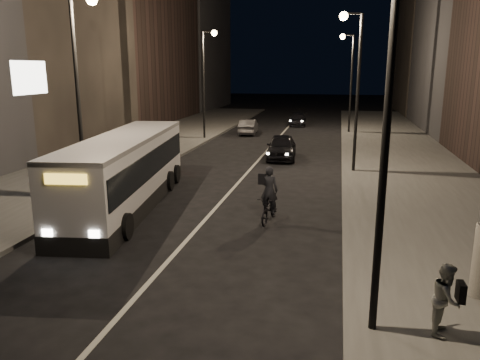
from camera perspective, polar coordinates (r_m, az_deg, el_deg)
The scene contains 15 objects.
ground at distance 15.13m, azimuth -7.12°, elevation -7.99°, with size 180.00×180.00×0.00m, color black.
sidewalk_right at distance 28.08m, azimuth 19.44°, elevation 1.56°, with size 7.00×70.00×0.16m, color #3D3D3B.
sidewalk_left at distance 30.79m, azimuth -13.72°, elevation 2.94°, with size 7.00×70.00×0.16m, color #3D3D3B.
building_row_left at distance 46.95m, azimuth -15.29°, elevation 19.76°, with size 8.00×61.00×22.00m, color black.
streetlight_right_near at distance 9.31m, azimuth 16.19°, elevation 12.04°, with size 1.20×0.44×8.12m.
streetlight_right_mid at distance 25.29m, azimuth 13.67°, elevation 12.78°, with size 1.20×0.44×8.12m.
streetlight_right_far at distance 41.29m, azimuth 13.10°, elevation 12.94°, with size 1.20×0.44×8.12m.
streetlight_left_near at distance 19.98m, azimuth -18.68°, elevation 12.37°, with size 1.20×0.44×8.12m.
streetlight_left_far at distance 36.68m, azimuth -4.09°, elevation 13.22°, with size 1.20×0.44×8.12m.
city_bus at distance 19.37m, azimuth -13.75°, elevation 1.37°, with size 3.64×10.91×2.89m.
cyclist_on_bicycle at distance 17.08m, azimuth 3.60°, elevation -2.87°, with size 0.86×1.91×2.13m.
pedestrian_woman at distance 10.73m, azimuth 23.82°, elevation -13.10°, with size 0.74×0.57×1.51m, color beige.
car_near at distance 29.25m, azimuth 5.08°, elevation 4.05°, with size 1.75×4.35×1.48m, color black.
car_mid at distance 40.13m, azimuth 1.03°, elevation 6.51°, with size 1.34×3.84×1.26m, color #343436.
car_far at distance 46.68m, azimuth 7.09°, elevation 7.30°, with size 1.57×3.87×1.12m, color black.
Camera 1 is at (4.69, -13.28, 5.51)m, focal length 35.00 mm.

